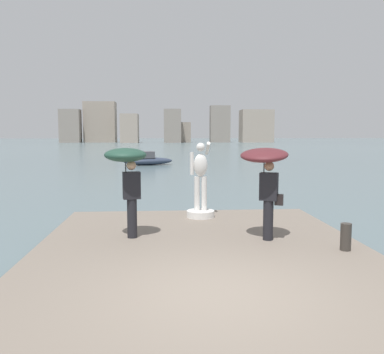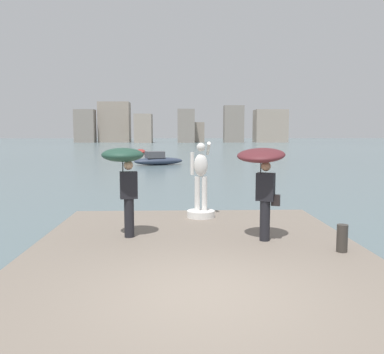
{
  "view_description": "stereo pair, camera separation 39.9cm",
  "coord_description": "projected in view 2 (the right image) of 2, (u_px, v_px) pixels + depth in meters",
  "views": [
    {
      "loc": [
        -0.79,
        -5.83,
        2.72
      ],
      "look_at": [
        0.0,
        5.24,
        1.55
      ],
      "focal_mm": 38.56,
      "sensor_mm": 36.0,
      "label": 1
    },
    {
      "loc": [
        -0.4,
        -5.86,
        2.72
      ],
      "look_at": [
        0.0,
        5.24,
        1.55
      ],
      "focal_mm": 38.56,
      "sensor_mm": 36.0,
      "label": 2
    }
  ],
  "objects": [
    {
      "name": "ground_plane",
      "position": [
        181.0,
        158.0,
        45.87
      ],
      "size": [
        400.0,
        400.0,
        0.0
      ],
      "primitive_type": "plane",
      "color": "slate"
    },
    {
      "name": "pier",
      "position": [
        199.0,
        267.0,
        7.83
      ],
      "size": [
        6.86,
        9.48,
        0.4
      ],
      "primitive_type": "cube",
      "color": "slate",
      "rests_on": "ground"
    },
    {
      "name": "statue_white_figure",
      "position": [
        201.0,
        191.0,
        11.43
      ],
      "size": [
        0.78,
        0.95,
        2.11
      ],
      "color": "white",
      "rests_on": "pier"
    },
    {
      "name": "onlooker_left",
      "position": [
        124.0,
        167.0,
        9.14
      ],
      "size": [
        1.08,
        1.09,
        2.03
      ],
      "color": "black",
      "rests_on": "pier"
    },
    {
      "name": "onlooker_right",
      "position": [
        262.0,
        168.0,
        8.88
      ],
      "size": [
        1.38,
        1.39,
        2.06
      ],
      "color": "black",
      "rests_on": "pier"
    },
    {
      "name": "mooring_bollard",
      "position": [
        342.0,
        238.0,
        8.1
      ],
      "size": [
        0.21,
        0.21,
        0.55
      ],
      "primitive_type": "cylinder",
      "color": "#38332D",
      "rests_on": "pier"
    },
    {
      "name": "boat_mid",
      "position": [
        141.0,
        151.0,
        56.27
      ],
      "size": [
        1.95,
        4.93,
        0.62
      ],
      "color": "#9E2D28",
      "rests_on": "ground"
    },
    {
      "name": "boat_far",
      "position": [
        158.0,
        160.0,
        35.93
      ],
      "size": [
        4.63,
        2.84,
        1.18
      ],
      "color": "#2D384C",
      "rests_on": "ground"
    },
    {
      "name": "distant_skyline",
      "position": [
        179.0,
        125.0,
        128.5
      ],
      "size": [
        65.85,
        14.14,
        12.61
      ],
      "color": "gray",
      "rests_on": "ground"
    }
  ]
}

